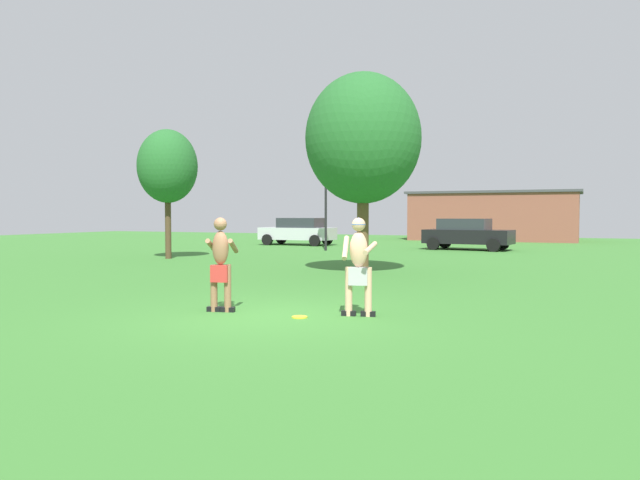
{
  "coord_description": "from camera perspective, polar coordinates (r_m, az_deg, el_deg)",
  "views": [
    {
      "loc": [
        5.11,
        -9.3,
        1.82
      ],
      "look_at": [
        0.23,
        1.86,
        1.29
      ],
      "focal_mm": 33.71,
      "sensor_mm": 36.0,
      "label": 1
    }
  ],
  "objects": [
    {
      "name": "player_with_cap",
      "position": [
        10.67,
        3.67,
        -2.05
      ],
      "size": [
        0.62,
        0.68,
        1.76
      ],
      "color": "black",
      "rests_on": "ground_plane"
    },
    {
      "name": "frisbee",
      "position": [
        10.61,
        -1.95,
        -7.32
      ],
      "size": [
        0.28,
        0.28,
        0.03
      ],
      "primitive_type": "cylinder",
      "color": "yellow",
      "rests_on": "ground_plane"
    },
    {
      "name": "car_black_near_post",
      "position": [
        31.17,
        13.78,
        0.6
      ],
      "size": [
        4.48,
        2.44,
        1.58
      ],
      "color": "black",
      "rests_on": "ground_plane"
    },
    {
      "name": "tree_behind_players",
      "position": [
        18.49,
        4.11,
        9.55
      ],
      "size": [
        3.51,
        3.51,
        6.09
      ],
      "color": "brown",
      "rests_on": "ground_plane"
    },
    {
      "name": "lamp_post",
      "position": [
        29.69,
        0.55,
        5.91
      ],
      "size": [
        0.6,
        0.24,
        5.86
      ],
      "color": "black",
      "rests_on": "ground_plane"
    },
    {
      "name": "player_in_red",
      "position": [
        11.29,
        -9.4,
        -2.08
      ],
      "size": [
        0.7,
        0.68,
        1.75
      ],
      "color": "black",
      "rests_on": "ground_plane"
    },
    {
      "name": "car_silver_far_end",
      "position": [
        34.98,
        -2.08,
        0.87
      ],
      "size": [
        4.32,
        2.06,
        1.58
      ],
      "color": "silver",
      "rests_on": "ground_plane"
    },
    {
      "name": "tree_right_field",
      "position": [
        25.17,
        -14.28,
        6.76
      ],
      "size": [
        2.41,
        2.41,
        5.23
      ],
      "color": "#4C3823",
      "rests_on": "ground_plane"
    },
    {
      "name": "outbuilding_behind_lot",
      "position": [
        43.48,
        16.22,
        2.22
      ],
      "size": [
        11.29,
        6.03,
        3.35
      ],
      "color": "brown",
      "rests_on": "ground_plane"
    },
    {
      "name": "ground_plane",
      "position": [
        10.77,
        -5.12,
        -7.25
      ],
      "size": [
        80.0,
        80.0,
        0.0
      ],
      "primitive_type": "plane",
      "color": "#38752D"
    }
  ]
}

